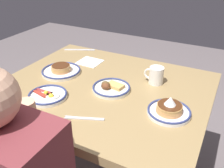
{
  "coord_description": "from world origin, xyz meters",
  "views": [
    {
      "loc": [
        -0.59,
        1.04,
        1.42
      ],
      "look_at": [
        -0.06,
        0.0,
        0.76
      ],
      "focal_mm": 39.59,
      "sensor_mm": 36.0,
      "label": 1
    }
  ],
  "objects_px": {
    "plate_far_companion": "(61,70)",
    "coffee_mug": "(156,75)",
    "plate_near_main": "(111,88)",
    "butter_knife": "(80,50)",
    "plate_far_side": "(48,95)",
    "plate_center_pancakes": "(169,110)",
    "fork_near": "(84,118)",
    "paper_napkin": "(90,62)"
  },
  "relations": [
    {
      "from": "fork_near",
      "to": "butter_knife",
      "type": "xyz_separation_m",
      "value": [
        0.49,
        -0.7,
        -0.0
      ]
    },
    {
      "from": "plate_near_main",
      "to": "plate_far_companion",
      "type": "bearing_deg",
      "value": -7.03
    },
    {
      "from": "coffee_mug",
      "to": "fork_near",
      "type": "xyz_separation_m",
      "value": [
        0.18,
        0.47,
        -0.05
      ]
    },
    {
      "from": "plate_near_main",
      "to": "fork_near",
      "type": "height_order",
      "value": "plate_near_main"
    },
    {
      "from": "fork_near",
      "to": "butter_knife",
      "type": "height_order",
      "value": "same"
    },
    {
      "from": "plate_far_side",
      "to": "paper_napkin",
      "type": "height_order",
      "value": "plate_far_side"
    },
    {
      "from": "plate_near_main",
      "to": "fork_near",
      "type": "xyz_separation_m",
      "value": [
        -0.01,
        0.28,
        -0.01
      ]
    },
    {
      "from": "plate_center_pancakes",
      "to": "plate_far_companion",
      "type": "height_order",
      "value": "plate_center_pancakes"
    },
    {
      "from": "plate_near_main",
      "to": "plate_center_pancakes",
      "type": "bearing_deg",
      "value": 168.32
    },
    {
      "from": "coffee_mug",
      "to": "plate_far_companion",
      "type": "bearing_deg",
      "value": 14.31
    },
    {
      "from": "plate_far_side",
      "to": "coffee_mug",
      "type": "relative_size",
      "value": 1.75
    },
    {
      "from": "plate_near_main",
      "to": "plate_far_side",
      "type": "distance_m",
      "value": 0.33
    },
    {
      "from": "butter_knife",
      "to": "plate_far_companion",
      "type": "bearing_deg",
      "value": 106.9
    },
    {
      "from": "plate_far_side",
      "to": "coffee_mug",
      "type": "bearing_deg",
      "value": -137.73
    },
    {
      "from": "plate_center_pancakes",
      "to": "plate_far_side",
      "type": "bearing_deg",
      "value": 13.64
    },
    {
      "from": "butter_knife",
      "to": "plate_far_side",
      "type": "bearing_deg",
      "value": 109.72
    },
    {
      "from": "plate_near_main",
      "to": "paper_napkin",
      "type": "distance_m",
      "value": 0.4
    },
    {
      "from": "plate_near_main",
      "to": "plate_far_companion",
      "type": "relative_size",
      "value": 0.87
    },
    {
      "from": "plate_center_pancakes",
      "to": "butter_knife",
      "type": "xyz_separation_m",
      "value": [
        0.82,
        -0.49,
        -0.02
      ]
    },
    {
      "from": "plate_center_pancakes",
      "to": "butter_knife",
      "type": "distance_m",
      "value": 0.96
    },
    {
      "from": "plate_far_side",
      "to": "plate_center_pancakes",
      "type": "bearing_deg",
      "value": -166.36
    },
    {
      "from": "butter_knife",
      "to": "plate_center_pancakes",
      "type": "bearing_deg",
      "value": 149.3
    },
    {
      "from": "plate_far_companion",
      "to": "paper_napkin",
      "type": "distance_m",
      "value": 0.23
    },
    {
      "from": "coffee_mug",
      "to": "paper_napkin",
      "type": "distance_m",
      "value": 0.49
    },
    {
      "from": "coffee_mug",
      "to": "paper_napkin",
      "type": "bearing_deg",
      "value": -8.86
    },
    {
      "from": "plate_near_main",
      "to": "butter_knife",
      "type": "distance_m",
      "value": 0.64
    },
    {
      "from": "coffee_mug",
      "to": "plate_near_main",
      "type": "bearing_deg",
      "value": 44.73
    },
    {
      "from": "plate_far_side",
      "to": "fork_near",
      "type": "height_order",
      "value": "plate_far_side"
    },
    {
      "from": "plate_center_pancakes",
      "to": "plate_far_side",
      "type": "height_order",
      "value": "plate_center_pancakes"
    },
    {
      "from": "plate_center_pancakes",
      "to": "coffee_mug",
      "type": "height_order",
      "value": "coffee_mug"
    },
    {
      "from": "butter_knife",
      "to": "plate_near_main",
      "type": "bearing_deg",
      "value": 139.0
    },
    {
      "from": "plate_far_companion",
      "to": "coffee_mug",
      "type": "xyz_separation_m",
      "value": [
        -0.56,
        -0.14,
        0.03
      ]
    },
    {
      "from": "plate_near_main",
      "to": "plate_far_side",
      "type": "relative_size",
      "value": 1.03
    },
    {
      "from": "plate_far_side",
      "to": "paper_napkin",
      "type": "distance_m",
      "value": 0.48
    },
    {
      "from": "paper_napkin",
      "to": "fork_near",
      "type": "distance_m",
      "value": 0.63
    },
    {
      "from": "plate_center_pancakes",
      "to": "butter_knife",
      "type": "bearing_deg",
      "value": -30.7
    },
    {
      "from": "plate_near_main",
      "to": "coffee_mug",
      "type": "bearing_deg",
      "value": -135.27
    },
    {
      "from": "plate_far_side",
      "to": "paper_napkin",
      "type": "xyz_separation_m",
      "value": [
        0.04,
        -0.48,
        -0.01
      ]
    },
    {
      "from": "coffee_mug",
      "to": "butter_knife",
      "type": "distance_m",
      "value": 0.71
    },
    {
      "from": "plate_far_companion",
      "to": "plate_near_main",
      "type": "bearing_deg",
      "value": 172.97
    },
    {
      "from": "butter_knife",
      "to": "fork_near",
      "type": "bearing_deg",
      "value": 125.02
    },
    {
      "from": "fork_near",
      "to": "plate_near_main",
      "type": "bearing_deg",
      "value": -87.76
    }
  ]
}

